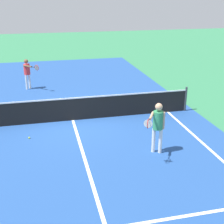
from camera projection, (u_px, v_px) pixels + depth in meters
name	position (u px, v px, depth m)	size (l,w,h in m)	color
ground_plane	(73.00, 120.00, 12.64)	(60.00, 60.00, 0.00)	#337F51
court_surface_inbounds	(73.00, 120.00, 12.64)	(10.62, 24.40, 0.00)	#234C93
line_center_service	(85.00, 158.00, 9.73)	(0.10, 6.40, 0.01)	white
net	(72.00, 109.00, 12.47)	(9.89, 0.09, 1.07)	#33383D
player_near	(158.00, 123.00, 9.72)	(0.89, 1.01, 1.68)	white
player_far	(27.00, 71.00, 16.41)	(0.79, 1.01, 1.60)	white
tennis_ball_near_net	(29.00, 138.00, 11.05)	(0.07, 0.07, 0.07)	#CCE033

